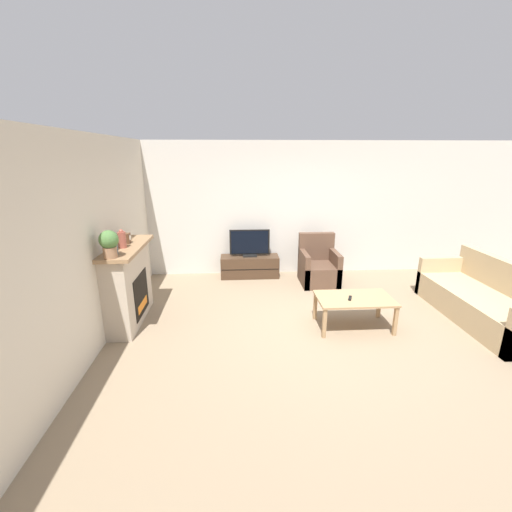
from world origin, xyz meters
The scene contains 14 objects.
ground_plane centered at (0.00, 0.00, 0.00)m, with size 24.00×24.00×0.00m, color #89755B.
wall_back centered at (0.00, 2.58, 1.35)m, with size 12.00×0.06×2.70m.
wall_left centered at (-3.09, 0.00, 1.35)m, with size 0.06×12.00×2.70m.
fireplace centered at (-2.88, 0.45, 0.60)m, with size 0.47×1.39×1.18m.
mantel_vase_left centered at (-2.86, 0.04, 1.28)m, with size 0.07×0.07×0.20m.
mantel_vase_centre_left centered at (-2.86, 0.35, 1.31)m, with size 0.11×0.11×0.26m.
mantel_clock centered at (-2.86, 0.59, 1.26)m, with size 0.08×0.11×0.15m.
potted_plant centered at (-2.86, -0.14, 1.38)m, with size 0.24×0.24×0.36m.
tv_stand centered at (-1.00, 2.31, 0.22)m, with size 1.18×0.41×0.44m.
tv centered at (-1.00, 2.30, 0.70)m, with size 0.81×0.18×0.55m.
armchair centered at (0.32, 1.88, 0.30)m, with size 0.70×0.76×0.95m.
coffee_table centered at (0.41, 0.06, 0.41)m, with size 1.08×0.64×0.46m.
remote centered at (0.33, 0.03, 0.47)m, with size 0.10×0.15×0.02m.
couch centered at (2.49, 0.16, 0.29)m, with size 0.90×2.19×0.90m.
Camera 1 is at (-1.28, -4.37, 2.45)m, focal length 24.00 mm.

